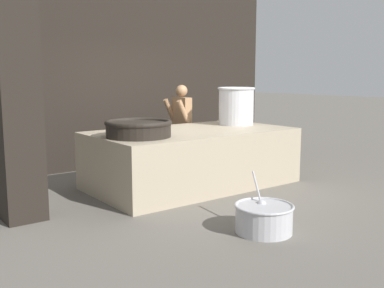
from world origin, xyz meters
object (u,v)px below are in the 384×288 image
Objects in this scene: prep_bowl_vegetables at (264,217)px; stock_pot at (236,105)px; giant_wok_near at (139,128)px; cook at (181,124)px.

stock_pot is at bearing 53.51° from prep_bowl_vegetables.
giant_wok_near is at bearing -170.93° from stock_pot.
stock_pot is at bearing 9.07° from giant_wok_near.
giant_wok_near is at bearing 100.81° from prep_bowl_vegetables.
giant_wok_near is at bearing 41.08° from cook.
stock_pot is at bearing 117.54° from cook.
prep_bowl_vegetables is at bearing 71.71° from cook.
giant_wok_near is 1.18× the size of prep_bowl_vegetables.
cook is at bearing 68.82° from prep_bowl_vegetables.
giant_wok_near is 2.24m from stock_pot.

